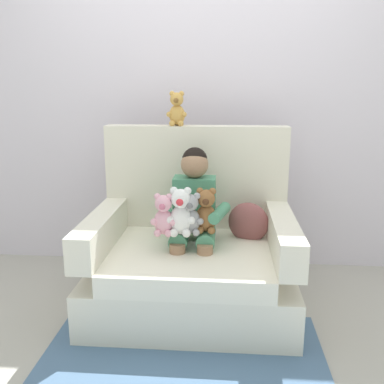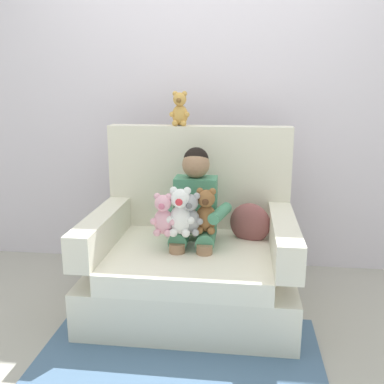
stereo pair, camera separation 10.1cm
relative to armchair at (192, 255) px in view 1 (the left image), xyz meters
The scene contains 10 objects.
ground_plane 0.33m from the armchair, 90.00° to the right, with size 8.00×8.00×0.00m, color #ADA89E.
back_wall 1.22m from the armchair, 90.00° to the left, with size 6.00×0.10×2.60m, color silver.
armchair is the anchor object (origin of this frame).
seated_child 0.30m from the armchair, 67.05° to the left, with size 0.45×0.39×0.82m.
plush_pink 0.39m from the armchair, 130.17° to the right, with size 0.15×0.12×0.25m.
plush_white 0.37m from the armchair, 107.24° to the right, with size 0.17×0.14×0.28m.
plush_grey 0.34m from the armchair, 88.18° to the right, with size 0.15×0.12×0.25m.
plush_brown 0.35m from the armchair, 50.68° to the right, with size 0.16×0.13×0.27m.
plush_honey_on_backrest 0.95m from the armchair, 110.75° to the left, with size 0.13×0.11×0.23m.
throw_pillow 0.41m from the armchair, 18.47° to the left, with size 0.26×0.12×0.26m, color #8C4C4C.
Camera 1 is at (0.20, -2.45, 1.35)m, focal length 40.37 mm.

